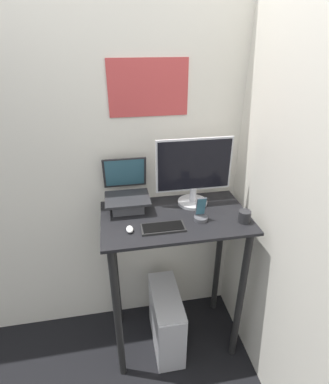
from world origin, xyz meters
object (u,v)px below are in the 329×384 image
(monitor, at_px, (194,173))
(computer_tower, at_px, (166,320))
(laptop, at_px, (127,197))
(cell_phone, at_px, (201,215))
(mouse, at_px, (130,229))
(keyboard, at_px, (163,228))

(monitor, distance_m, computer_tower, 1.16)
(laptop, bearing_deg, monitor, -3.17)
(cell_phone, relative_size, computer_tower, 0.31)
(computer_tower, bearing_deg, mouse, -162.48)
(cell_phone, xyz_separation_m, computer_tower, (-0.21, 0.03, -0.93))
(keyboard, bearing_deg, computer_tower, 65.83)
(monitor, xyz_separation_m, keyboard, (-0.25, -0.27, -0.22))
(computer_tower, bearing_deg, laptop, 137.28)
(laptop, bearing_deg, mouse, -91.57)
(laptop, distance_m, mouse, 0.29)
(monitor, relative_size, mouse, 7.54)
(keyboard, height_order, mouse, mouse)
(monitor, distance_m, mouse, 0.56)
(laptop, xyz_separation_m, cell_phone, (0.44, -0.24, -0.04))
(laptop, height_order, keyboard, laptop)
(monitor, distance_m, cell_phone, 0.29)
(laptop, bearing_deg, keyboard, -57.11)
(monitor, height_order, mouse, monitor)
(laptop, relative_size, mouse, 4.74)
(cell_phone, bearing_deg, keyboard, -167.86)
(computer_tower, bearing_deg, monitor, 40.49)
(keyboard, relative_size, mouse, 3.93)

